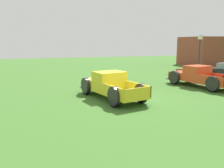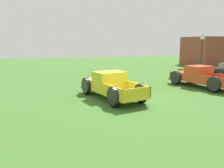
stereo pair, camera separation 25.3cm
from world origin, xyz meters
The scene contains 6 objects.
ground_plane centered at (0.00, 0.00, 0.00)m, with size 80.00×80.00×0.00m, color #3D6B28.
pickup_truck_foreground centered at (-1.16, -0.80, 0.77)m, with size 5.59×3.10×1.62m.
pickup_truck_behind_left centered at (-2.73, 6.77, 0.77)m, with size 5.56×3.13×1.61m.
lamp_post_near centered at (-5.60, 9.14, 2.13)m, with size 0.36×0.36×4.07m.
picnic_table centered at (-8.02, 9.46, 0.49)m, with size 2.27×2.33×0.78m.
brick_pavilion centered at (-16.48, 18.39, 2.07)m, with size 6.12×5.19×4.13m.
Camera 1 is at (12.52, -4.93, 3.39)m, focal length 37.73 mm.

